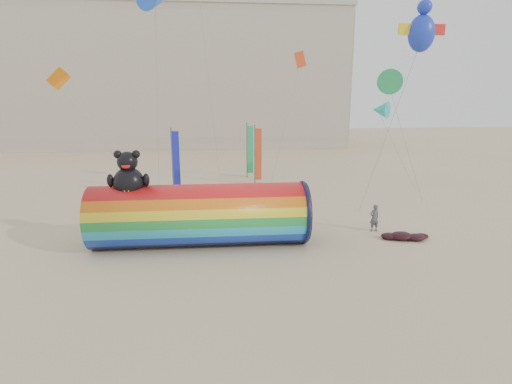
{
  "coord_description": "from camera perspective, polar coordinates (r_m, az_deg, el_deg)",
  "views": [
    {
      "loc": [
        -1.54,
        -19.66,
        7.4
      ],
      "look_at": [
        0.5,
        1.5,
        2.4
      ],
      "focal_mm": 28.0,
      "sensor_mm": 36.0,
      "label": 1
    }
  ],
  "objects": [
    {
      "name": "ground",
      "position": [
        21.06,
        -0.97,
        -7.33
      ],
      "size": [
        160.0,
        160.0,
        0.0
      ],
      "primitive_type": "plane",
      "color": "#CCB58C",
      "rests_on": "ground"
    },
    {
      "name": "kite_handler",
      "position": [
        23.68,
        16.55,
        -3.56
      ],
      "size": [
        0.63,
        0.48,
        1.57
      ],
      "primitive_type": "imported",
      "rotation": [
        0.0,
        0.0,
        3.34
      ],
      "color": "#4D4D53",
      "rests_on": "ground"
    },
    {
      "name": "fabric_bundle",
      "position": [
        23.04,
        20.47,
        -5.92
      ],
      "size": [
        2.62,
        1.35,
        0.41
      ],
      "color": "#380A11",
      "rests_on": "ground"
    },
    {
      "name": "hotel_building",
      "position": [
        66.5,
        -15.11,
        15.31
      ],
      "size": [
        60.4,
        15.4,
        20.6
      ],
      "color": "#B7AD99",
      "rests_on": "ground"
    },
    {
      "name": "windsock_assembly",
      "position": [
        20.61,
        -8.0,
        -3.05
      ],
      "size": [
        10.91,
        3.32,
        5.03
      ],
      "color": "red",
      "rests_on": "ground"
    },
    {
      "name": "festival_banners",
      "position": [
        34.97,
        -3.81,
        5.38
      ],
      "size": [
        7.46,
        5.82,
        5.2
      ],
      "color": "#59595E",
      "rests_on": "ground"
    }
  ]
}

